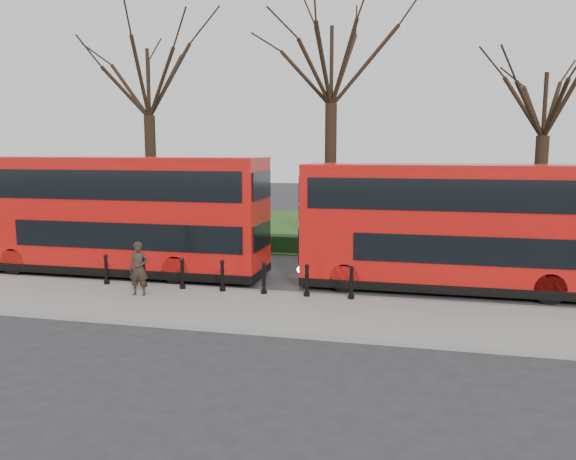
% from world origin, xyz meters
% --- Properties ---
extents(ground, '(120.00, 120.00, 0.00)m').
position_xyz_m(ground, '(0.00, 0.00, 0.00)').
color(ground, '#28282B').
rests_on(ground, ground).
extents(pavement, '(60.00, 4.00, 0.15)m').
position_xyz_m(pavement, '(0.00, -3.00, 0.07)').
color(pavement, gray).
rests_on(pavement, ground).
extents(kerb, '(60.00, 0.25, 0.16)m').
position_xyz_m(kerb, '(0.00, -1.00, 0.07)').
color(kerb, slate).
rests_on(kerb, ground).
extents(grass_verge, '(60.00, 18.00, 0.06)m').
position_xyz_m(grass_verge, '(0.00, 15.00, 0.03)').
color(grass_verge, '#294818').
rests_on(grass_verge, ground).
extents(hedge, '(60.00, 0.90, 0.80)m').
position_xyz_m(hedge, '(0.00, 6.80, 0.40)').
color(hedge, black).
rests_on(hedge, ground).
extents(yellow_line_outer, '(60.00, 0.10, 0.01)m').
position_xyz_m(yellow_line_outer, '(0.00, -0.70, 0.01)').
color(yellow_line_outer, yellow).
rests_on(yellow_line_outer, ground).
extents(yellow_line_inner, '(60.00, 0.10, 0.01)m').
position_xyz_m(yellow_line_inner, '(0.00, -0.50, 0.01)').
color(yellow_line_inner, yellow).
rests_on(yellow_line_inner, ground).
extents(tree_left, '(7.73, 7.73, 12.08)m').
position_xyz_m(tree_left, '(-8.00, 10.00, 8.79)').
color(tree_left, black).
rests_on(tree_left, ground).
extents(tree_mid, '(8.25, 8.25, 12.90)m').
position_xyz_m(tree_mid, '(2.00, 10.00, 9.38)').
color(tree_mid, black).
rests_on(tree_mid, ground).
extents(tree_right, '(6.35, 6.35, 9.91)m').
position_xyz_m(tree_right, '(12.00, 10.00, 7.20)').
color(tree_right, black).
rests_on(tree_right, ground).
extents(bollard_row, '(8.72, 0.15, 1.00)m').
position_xyz_m(bollard_row, '(0.21, -1.35, 0.65)').
color(bollard_row, black).
rests_on(bollard_row, pavement).
extents(bus_lead, '(11.35, 2.61, 4.52)m').
position_xyz_m(bus_lead, '(-4.74, 0.92, 2.28)').
color(bus_lead, '#B7110D').
rests_on(bus_lead, ground).
extents(bus_rear, '(10.83, 2.49, 4.31)m').
position_xyz_m(bus_rear, '(7.91, 1.12, 2.17)').
color(bus_rear, '#B7110D').
rests_on(bus_rear, ground).
extents(pedestrian, '(0.69, 0.50, 1.74)m').
position_xyz_m(pedestrian, '(-2.23, -2.44, 1.02)').
color(pedestrian, '#2C221C').
rests_on(pedestrian, pavement).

